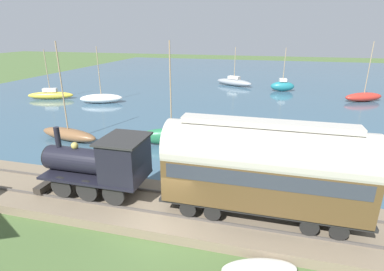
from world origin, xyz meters
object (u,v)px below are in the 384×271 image
(steam_locomotive, at_px, (103,162))
(rowboat_mid_harbor, at_px, (322,182))
(rowboat_far_out, at_px, (329,140))
(sailboat_green, at_px, (172,136))
(sailboat_red, at_px, (364,97))
(sailboat_white, at_px, (101,98))
(rowboat_near_shore, at_px, (227,135))
(sailboat_yellow, at_px, (51,95))
(sailboat_teal, at_px, (282,86))
(passenger_coach, at_px, (264,166))
(sailboat_gray, at_px, (234,82))
(sailboat_brown, at_px, (69,134))
(rowboat_off_pier, at_px, (267,177))
(beached_dinghy, at_px, (259,270))

(steam_locomotive, distance_m, rowboat_mid_harbor, 12.33)
(steam_locomotive, height_order, rowboat_far_out, steam_locomotive)
(sailboat_green, bearing_deg, sailboat_red, -57.69)
(sailboat_white, relative_size, rowboat_near_shore, 3.54)
(rowboat_mid_harbor, bearing_deg, sailboat_yellow, 46.41)
(sailboat_red, bearing_deg, sailboat_yellow, 76.50)
(sailboat_yellow, distance_m, sailboat_red, 40.21)
(sailboat_teal, distance_m, sailboat_red, 10.76)
(passenger_coach, bearing_deg, steam_locomotive, 90.00)
(sailboat_teal, xyz_separation_m, sailboat_white, (-13.60, 21.83, -0.20))
(sailboat_gray, height_order, rowboat_far_out, sailboat_gray)
(sailboat_green, height_order, rowboat_near_shore, sailboat_green)
(sailboat_brown, xyz_separation_m, rowboat_far_out, (4.63, -20.48, -0.29))
(sailboat_white, bearing_deg, rowboat_near_shore, -137.34)
(sailboat_green, distance_m, rowboat_off_pier, 8.58)
(sailboat_brown, distance_m, beached_dinghy, 19.01)
(sailboat_gray, distance_m, rowboat_mid_harbor, 33.13)
(steam_locomotive, xyz_separation_m, rowboat_far_out, (12.32, -12.63, -2.12))
(sailboat_yellow, height_order, rowboat_far_out, sailboat_yellow)
(sailboat_brown, bearing_deg, sailboat_yellow, 52.60)
(rowboat_mid_harbor, bearing_deg, rowboat_off_pier, 78.19)
(sailboat_white, distance_m, sailboat_gray, 21.76)
(sailboat_red, height_order, rowboat_far_out, sailboat_red)
(sailboat_brown, distance_m, sailboat_gray, 30.66)
(sailboat_gray, xyz_separation_m, rowboat_near_shore, (-25.01, -2.56, -0.39))
(sailboat_green, bearing_deg, sailboat_brown, 82.77)
(sailboat_white, bearing_deg, sailboat_gray, -61.49)
(rowboat_far_out, relative_size, rowboat_mid_harbor, 1.01)
(sailboat_yellow, relative_size, sailboat_gray, 0.97)
(passenger_coach, xyz_separation_m, sailboat_brown, (7.70, 15.58, -2.49))
(sailboat_teal, xyz_separation_m, sailboat_brown, (-26.28, 17.30, -0.24))
(sailboat_red, relative_size, rowboat_far_out, 3.33)
(rowboat_near_shore, relative_size, beached_dinghy, 0.64)
(steam_locomotive, height_order, sailboat_white, sailboat_white)
(steam_locomotive, distance_m, beached_dinghy, 8.70)
(beached_dinghy, bearing_deg, sailboat_yellow, 49.75)
(rowboat_far_out, bearing_deg, sailboat_white, 112.20)
(sailboat_yellow, relative_size, rowboat_mid_harbor, 2.90)
(rowboat_far_out, bearing_deg, rowboat_off_pier, -171.05)
(passenger_coach, height_order, sailboat_green, sailboat_green)
(sailboat_brown, distance_m, sailboat_green, 8.52)
(passenger_coach, bearing_deg, rowboat_off_pier, -3.24)
(passenger_coach, distance_m, beached_dinghy, 4.08)
(sailboat_red, distance_m, rowboat_far_out, 18.44)
(rowboat_near_shore, distance_m, rowboat_mid_harbor, 9.48)
(sailboat_red, relative_size, sailboat_white, 1.08)
(steam_locomotive, distance_m, sailboat_green, 9.09)
(sailboat_red, distance_m, sailboat_gray, 18.72)
(sailboat_red, distance_m, beached_dinghy, 34.40)
(sailboat_teal, bearing_deg, sailboat_brown, 137.58)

